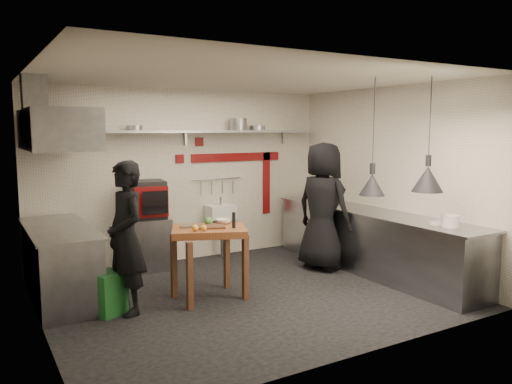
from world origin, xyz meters
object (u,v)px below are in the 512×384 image
chef_right (323,206)px  oven_stand (149,244)px  green_bin (108,293)px  combi_oven (147,200)px  chef_left (126,238)px  prep_table (209,263)px

chef_right → oven_stand: bearing=46.3°
green_bin → combi_oven: bearing=57.8°
chef_left → chef_right: chef_right is taller
prep_table → chef_left: (-1.05, 0.04, 0.44)m
oven_stand → chef_left: 1.92m
prep_table → chef_right: chef_right is taller
combi_oven → chef_right: chef_right is taller
oven_stand → combi_oven: size_ratio=1.38×
chef_right → green_bin: bearing=80.6°
green_bin → chef_right: bearing=4.8°
combi_oven → chef_right: bearing=-21.9°
green_bin → prep_table: 1.29m
oven_stand → combi_oven: (-0.02, 0.01, 0.69)m
oven_stand → chef_left: (-0.82, -1.66, 0.50)m
oven_stand → green_bin: (-1.04, -1.60, -0.15)m
green_bin → prep_table: (1.27, -0.10, 0.21)m
oven_stand → prep_table: (0.23, -1.70, 0.06)m
combi_oven → chef_right: 2.71m
chef_left → green_bin: bearing=-112.9°
combi_oven → prep_table: 1.84m
oven_stand → combi_oven: bearing=171.8°
prep_table → chef_right: (2.10, 0.38, 0.52)m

